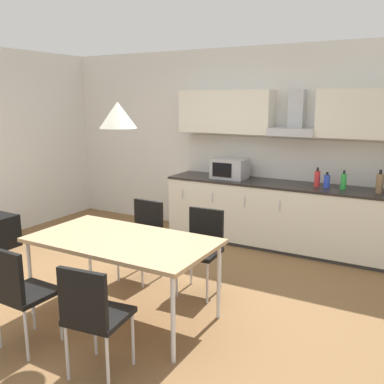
# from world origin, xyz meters

# --- Properties ---
(ground_plane) EXTENTS (8.58, 7.33, 0.02)m
(ground_plane) POSITION_xyz_m (0.00, 0.00, -0.01)
(ground_plane) COLOR brown
(wall_back) EXTENTS (6.87, 0.10, 2.70)m
(wall_back) POSITION_xyz_m (0.00, 2.49, 1.35)
(wall_back) COLOR silver
(wall_back) RESTS_ON ground_plane
(kitchen_counter) EXTENTS (3.36, 0.66, 0.89)m
(kitchen_counter) POSITION_xyz_m (0.95, 2.13, 0.45)
(kitchen_counter) COLOR #333333
(kitchen_counter) RESTS_ON ground_plane
(backsplash_tile) EXTENTS (3.34, 0.02, 0.57)m
(backsplash_tile) POSITION_xyz_m (0.95, 2.43, 1.17)
(backsplash_tile) COLOR silver
(backsplash_tile) RESTS_ON kitchen_counter
(upper_wall_cabinets) EXTENTS (3.34, 0.40, 0.59)m
(upper_wall_cabinets) POSITION_xyz_m (0.95, 2.28, 1.80)
(upper_wall_cabinets) COLOR silver
(microwave) EXTENTS (0.48, 0.35, 0.28)m
(microwave) POSITION_xyz_m (0.11, 2.13, 1.03)
(microwave) COLOR #ADADB2
(microwave) RESTS_ON kitchen_counter
(bottle_blue) EXTENTS (0.08, 0.08, 0.20)m
(bottle_blue) POSITION_xyz_m (1.45, 2.12, 0.97)
(bottle_blue) COLOR blue
(bottle_blue) RESTS_ON kitchen_counter
(bottle_brown) EXTENTS (0.08, 0.08, 0.28)m
(bottle_brown) POSITION_xyz_m (2.07, 2.10, 1.01)
(bottle_brown) COLOR brown
(bottle_brown) RESTS_ON kitchen_counter
(bottle_green) EXTENTS (0.07, 0.07, 0.24)m
(bottle_green) POSITION_xyz_m (1.65, 2.13, 0.99)
(bottle_green) COLOR green
(bottle_green) RESTS_ON kitchen_counter
(bottle_red) EXTENTS (0.07, 0.07, 0.25)m
(bottle_red) POSITION_xyz_m (1.33, 2.13, 0.99)
(bottle_red) COLOR red
(bottle_red) RESTS_ON kitchen_counter
(dining_table) EXTENTS (1.67, 0.91, 0.75)m
(dining_table) POSITION_xyz_m (0.22, -0.45, 0.71)
(dining_table) COLOR tan
(dining_table) RESTS_ON ground_plane
(chair_near_right) EXTENTS (0.44, 0.44, 0.87)m
(chair_near_right) POSITION_xyz_m (0.61, -1.28, 0.53)
(chair_near_right) COLOR black
(chair_near_right) RESTS_ON ground_plane
(chair_far_left) EXTENTS (0.42, 0.42, 0.87)m
(chair_far_left) POSITION_xyz_m (-0.15, 0.39, 0.53)
(chair_far_left) COLOR black
(chair_far_left) RESTS_ON ground_plane
(chair_far_right) EXTENTS (0.42, 0.42, 0.87)m
(chair_far_right) POSITION_xyz_m (0.59, 0.39, 0.53)
(chair_far_right) COLOR black
(chair_far_right) RESTS_ON ground_plane
(chair_near_left) EXTENTS (0.41, 0.41, 0.87)m
(chair_near_left) POSITION_xyz_m (-0.16, -1.28, 0.53)
(chair_near_left) COLOR black
(chair_near_left) RESTS_ON ground_plane
(pendant_lamp) EXTENTS (0.32, 0.32, 0.22)m
(pendant_lamp) POSITION_xyz_m (0.22, -0.45, 1.85)
(pendant_lamp) COLOR silver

